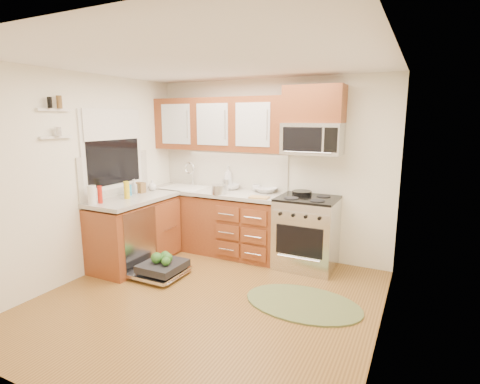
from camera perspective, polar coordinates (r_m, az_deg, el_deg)
The scene contains 38 objects.
floor at distance 4.26m, azimuth -5.13°, elevation -16.21°, with size 3.50×3.50×0.00m, color brown.
ceiling at distance 3.83m, azimuth -5.81°, elevation 19.27°, with size 3.50×3.50×0.00m, color white.
wall_back at distance 5.40m, azimuth 4.41°, elevation 3.58°, with size 3.50×0.04×2.50m, color white.
wall_front at distance 2.58m, azimuth -26.50°, elevation -5.88°, with size 3.50×0.04×2.50m, color white.
wall_left at distance 4.99m, azimuth -22.78°, elevation 2.14°, with size 0.04×3.50×2.50m, color white.
wall_right at distance 3.30m, azimuth 21.36°, elevation -1.97°, with size 0.04×3.50×2.50m, color white.
base_cabinet_back at distance 5.62m, azimuth -3.78°, elevation -4.71°, with size 2.05×0.60×0.85m, color maroon.
base_cabinet_left at distance 5.32m, azimuth -15.69°, elevation -6.03°, with size 0.60×1.25×0.85m, color maroon.
countertop_back at distance 5.50m, azimuth -3.89°, elevation 0.03°, with size 2.07×0.64×0.05m, color #A4A196.
countertop_left at distance 5.19m, azimuth -15.88°, elevation -1.03°, with size 0.64×1.27×0.05m, color #A4A196.
backsplash_back at distance 5.70m, azimuth -2.43°, elevation 3.60°, with size 2.05×0.02×0.57m, color silver.
backsplash_left at distance 5.34m, azimuth -18.41°, elevation 2.53°, with size 0.02×1.25×0.57m, color silver.
upper_cabinets at distance 5.51m, azimuth -3.31°, elevation 10.27°, with size 2.05×0.35×0.75m, color maroon, non-canonical shape.
cabinet_over_mw at distance 4.97m, azimuth 11.25°, elevation 12.99°, with size 0.76×0.35×0.47m, color maroon.
range at distance 5.05m, azimuth 10.10°, elevation -6.10°, with size 0.76×0.64×0.95m, color silver, non-canonical shape.
microwave at distance 4.95m, azimuth 10.98°, elevation 7.97°, with size 0.76×0.38×0.40m, color silver, non-canonical shape.
sink at distance 5.78m, azimuth -8.48°, elevation -0.53°, with size 0.62×0.50×0.26m, color white, non-canonical shape.
dishwasher at distance 4.90m, azimuth -12.04°, elevation -11.38°, with size 0.70×0.60×0.20m, color silver, non-canonical shape.
window at distance 5.29m, azimuth -18.82°, elevation 6.14°, with size 0.03×1.05×1.05m, color white, non-canonical shape.
window_blind at distance 5.26m, azimuth -18.85°, elevation 9.72°, with size 0.02×0.96×0.40m, color white.
shelf_upper at distance 4.70m, azimuth -26.54°, elevation 11.14°, with size 0.04×0.40×0.03m, color white.
shelf_lower at distance 4.71m, azimuth -26.23°, elevation 7.50°, with size 0.04×0.40×0.03m, color white.
rug at distance 4.23m, azimuth 9.54°, elevation -16.40°, with size 1.26×0.82×0.02m, color olive, non-canonical shape.
skillet at distance 5.10m, azimuth 9.41°, elevation -0.12°, with size 0.26×0.26×0.05m, color black.
stock_pot at distance 5.20m, azimuth -3.24°, elevation 0.39°, with size 0.21×0.21×0.13m, color silver.
cutting_board at distance 4.94m, azimuth 2.93°, elevation -0.82°, with size 0.26×0.17×0.02m, color #A57F4B.
canister at distance 5.45m, azimuth -2.18°, elevation 1.08°, with size 0.10×0.10×0.16m, color silver.
paper_towel_roll at distance 4.90m, azimuth -21.62°, elevation -0.41°, with size 0.11×0.11×0.23m, color white.
mustard_bottle at distance 5.09m, azimuth -16.88°, elevation 0.29°, with size 0.07×0.07×0.23m, color yellow.
red_bottle at distance 4.93m, azimuth -20.56°, elevation -0.38°, with size 0.06×0.06×0.22m, color #B71C0F.
wooden_box at distance 5.47m, azimuth -15.04°, elevation 0.66°, with size 0.14×0.10×0.14m, color brown.
blue_carton at distance 5.32m, azimuth -16.71°, elevation 0.29°, with size 0.09×0.06×0.15m, color #2988C2.
bowl_a at distance 5.30m, azimuth 4.01°, elevation 0.28°, with size 0.29×0.29×0.07m, color #999999.
bowl_b at distance 5.53m, azimuth -1.38°, elevation 0.81°, with size 0.26×0.26×0.08m, color #999999.
cup at distance 5.41m, azimuth 2.52°, elevation 0.66°, with size 0.12×0.12×0.10m, color #999999.
soap_bottle_a at distance 5.62m, azimuth -1.83°, elevation 2.29°, with size 0.13×0.13×0.34m, color #999999.
soap_bottle_b at distance 5.45m, azimuth -15.79°, elevation 0.86°, with size 0.09×0.09×0.20m, color #999999.
soap_bottle_c at distance 5.58m, azimuth -13.24°, elevation 1.01°, with size 0.12×0.12×0.16m, color #999999.
Camera 1 is at (2.01, -3.21, 1.95)m, focal length 28.00 mm.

